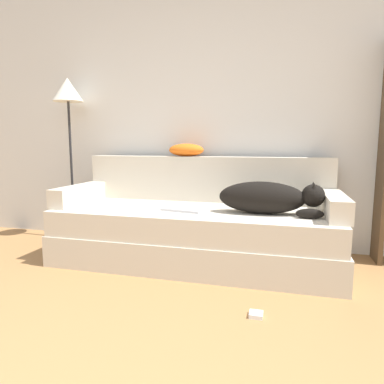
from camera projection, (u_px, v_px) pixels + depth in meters
name	position (u px, v px, depth m)	size (l,w,h in m)	color
wall_back	(220.00, 105.00, 3.24)	(7.64, 0.06, 2.70)	silver
couch	(195.00, 235.00, 2.86)	(2.29, 0.91, 0.45)	beige
couch_backrest	(205.00, 179.00, 3.17)	(2.25, 0.15, 0.41)	beige
couch_arm_left	(80.00, 194.00, 3.09)	(0.15, 0.72, 0.16)	beige
couch_arm_right	(334.00, 205.00, 2.54)	(0.15, 0.72, 0.16)	beige
dog	(268.00, 198.00, 2.59)	(0.78, 0.25, 0.25)	black
laptop	(185.00, 209.00, 2.76)	(0.37, 0.27, 0.02)	#B7B7BC
throw_pillow	(186.00, 150.00, 3.20)	(0.33, 0.21, 0.12)	orange
floor_lamp	(68.00, 104.00, 3.40)	(0.30, 0.30, 1.63)	#232326
power_adapter	(256.00, 315.00, 1.96)	(0.08, 0.08, 0.03)	white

